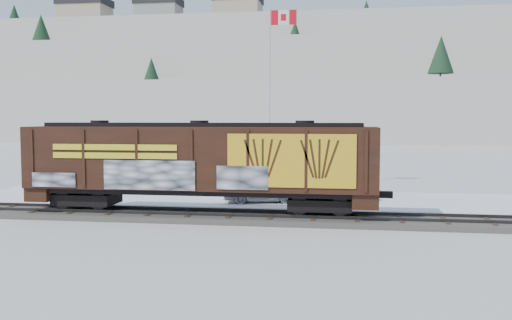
% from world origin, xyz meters
% --- Properties ---
extents(ground, '(500.00, 500.00, 0.00)m').
position_xyz_m(ground, '(0.00, 0.00, 0.00)').
color(ground, white).
rests_on(ground, ground).
extents(rail_track, '(50.00, 3.40, 0.43)m').
position_xyz_m(rail_track, '(0.00, 0.00, 0.15)').
color(rail_track, '#59544C').
rests_on(rail_track, ground).
extents(parking_strip, '(40.00, 8.00, 0.03)m').
position_xyz_m(parking_strip, '(0.00, 7.50, 0.01)').
color(parking_strip, white).
rests_on(parking_strip, ground).
extents(hillside, '(360.00, 110.00, 93.00)m').
position_xyz_m(hillside, '(-0.05, 139.79, 14.37)').
color(hillside, white).
rests_on(hillside, ground).
extents(hopper_railcar, '(17.21, 3.06, 4.31)m').
position_xyz_m(hopper_railcar, '(-3.64, -0.01, 2.84)').
color(hopper_railcar, black).
rests_on(hopper_railcar, rail_track).
extents(flagpole, '(2.30, 0.90, 12.49)m').
position_xyz_m(flagpole, '(-1.65, 12.05, 4.69)').
color(flagpole, silver).
rests_on(flagpole, ground).
extents(car_silver, '(4.61, 2.58, 1.48)m').
position_xyz_m(car_silver, '(-1.45, 5.64, 0.77)').
color(car_silver, '#B2B5BA').
rests_on(car_silver, parking_strip).
extents(car_white, '(4.64, 2.68, 1.45)m').
position_xyz_m(car_white, '(-2.17, 7.77, 0.75)').
color(car_white, silver).
rests_on(car_white, parking_strip).
extents(car_dark, '(5.40, 3.46, 1.45)m').
position_xyz_m(car_dark, '(2.82, 6.93, 0.76)').
color(car_dark, black).
rests_on(car_dark, parking_strip).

